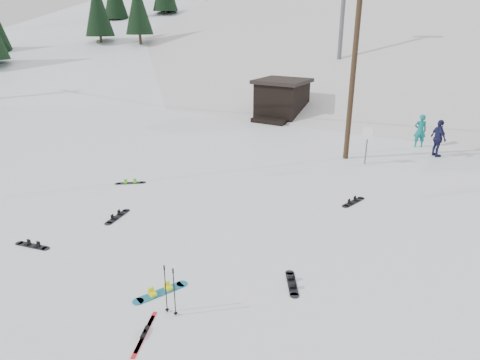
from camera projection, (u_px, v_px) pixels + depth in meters
The scene contains 19 objects.
ground at pixel (112, 281), 11.60m from camera, with size 200.00×200.00×0.00m, color white.
ski_slope at pixel (415, 161), 60.04m from camera, with size 60.00×75.00×45.00m, color silver.
ridge_left at pixel (181, 133), 71.33m from camera, with size 34.00×85.00×38.00m, color white.
treeline_left at pixel (153, 70), 60.07m from camera, with size 20.00×64.00×10.00m, color black, non-canonical shape.
treeline_crest at pixel (454, 57), 80.76m from camera, with size 50.00×6.00×10.00m, color black, non-canonical shape.
utility_pole at pixel (354, 64), 20.25m from camera, with size 2.00×0.26×9.00m.
trail_sign at pixel (367, 139), 20.58m from camera, with size 0.50×0.09×1.85m.
lift_hut at pixel (281, 99), 30.36m from camera, with size 3.40×4.10×2.75m.
lift_tower_near at pixel (343, 4), 34.88m from camera, with size 2.20×0.36×8.00m.
hero_snowboard at pixel (161, 292), 11.07m from camera, with size 0.76×1.46×0.11m.
hero_skis at pixel (145, 333), 9.62m from camera, with size 0.70×1.44×0.08m.
ski_poles at pixel (170, 290), 10.07m from camera, with size 0.36×0.09×1.30m.
board_scatter_a at pixel (32, 245), 13.36m from camera, with size 1.27×0.45×0.09m.
board_scatter_b at pixel (117, 216), 15.33m from camera, with size 0.51×1.38×0.10m.
board_scatter_c at pixel (130, 183), 18.51m from camera, with size 1.09×0.92×0.09m.
board_scatter_d at pixel (292, 283), 11.44m from camera, with size 0.79×1.15×0.09m.
board_scatter_f at pixel (353, 202), 16.56m from camera, with size 0.55×1.37×0.10m.
skier_teal at pixel (420, 131), 23.54m from camera, with size 0.67×0.44×1.83m, color #0B716D.
skier_navy at pixel (438, 138), 21.84m from camera, with size 1.13×0.47×1.92m, color #1A1B42.
Camera 1 is at (8.06, -6.72, 6.64)m, focal length 32.00 mm.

